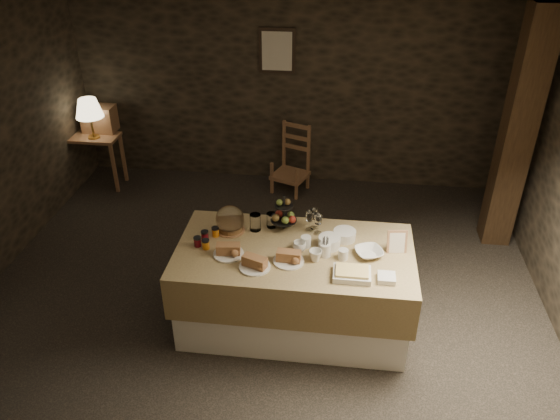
# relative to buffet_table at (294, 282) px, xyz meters

# --- Properties ---
(ground_plane) EXTENTS (5.50, 5.00, 0.01)m
(ground_plane) POSITION_rel_buffet_table_xyz_m (-0.36, 0.38, -0.47)
(ground_plane) COLOR black
(ground_plane) RESTS_ON ground
(room_shell) EXTENTS (5.52, 5.02, 2.60)m
(room_shell) POSITION_rel_buffet_table_xyz_m (-0.36, 0.38, 1.10)
(room_shell) COLOR black
(room_shell) RESTS_ON ground
(buffet_table) EXTENTS (2.05, 1.09, 0.81)m
(buffet_table) POSITION_rel_buffet_table_xyz_m (0.00, 0.00, 0.00)
(buffet_table) COLOR white
(buffet_table) RESTS_ON ground_plane
(console_table) EXTENTS (0.66, 0.38, 0.71)m
(console_table) POSITION_rel_buffet_table_xyz_m (-2.86, 2.35, 0.12)
(console_table) COLOR #8E5F3E
(console_table) RESTS_ON ground_plane
(table_lamp) EXTENTS (0.34, 0.34, 0.52)m
(table_lamp) POSITION_rel_buffet_table_xyz_m (-2.81, 2.30, 0.64)
(table_lamp) COLOR #B08637
(table_lamp) RESTS_ON console_table
(wine_rack) EXTENTS (0.42, 0.26, 0.34)m
(wine_rack) POSITION_rel_buffet_table_xyz_m (-2.81, 2.53, 0.42)
(wine_rack) COLOR #8E5F3E
(wine_rack) RESTS_ON console_table
(chair) EXTENTS (0.53, 0.52, 0.70)m
(chair) POSITION_rel_buffet_table_xyz_m (-0.30, 2.56, -0.07)
(chair) COLOR #8E5F3E
(chair) RESTS_ON ground_plane
(timber_column) EXTENTS (0.30, 0.30, 2.60)m
(timber_column) POSITION_rel_buffet_table_xyz_m (2.14, 1.67, 0.83)
(timber_column) COLOR black
(timber_column) RESTS_ON ground_plane
(framed_picture) EXTENTS (0.45, 0.04, 0.55)m
(framed_picture) POSITION_rel_buffet_table_xyz_m (-0.51, 2.84, 1.28)
(framed_picture) COLOR black
(framed_picture) RESTS_ON room_shell
(plate_stack_a) EXTENTS (0.19, 0.19, 0.10)m
(plate_stack_a) POSITION_rel_buffet_table_xyz_m (0.29, 0.09, 0.39)
(plate_stack_a) COLOR silver
(plate_stack_a) RESTS_ON buffet_table
(plate_stack_b) EXTENTS (0.20, 0.20, 0.08)m
(plate_stack_b) POSITION_rel_buffet_table_xyz_m (0.42, 0.23, 0.39)
(plate_stack_b) COLOR silver
(plate_stack_b) RESTS_ON buffet_table
(cutlery_holder) EXTENTS (0.10, 0.10, 0.12)m
(cutlery_holder) POSITION_rel_buffet_table_xyz_m (0.26, -0.04, 0.40)
(cutlery_holder) COLOR silver
(cutlery_holder) RESTS_ON buffet_table
(cup_a) EXTENTS (0.12, 0.12, 0.09)m
(cup_a) POSITION_rel_buffet_table_xyz_m (0.04, -0.00, 0.39)
(cup_a) COLOR silver
(cup_a) RESTS_ON buffet_table
(cup_b) EXTENTS (0.14, 0.14, 0.10)m
(cup_b) POSITION_rel_buffet_table_xyz_m (0.18, -0.13, 0.39)
(cup_b) COLOR silver
(cup_b) RESTS_ON buffet_table
(mug_c) EXTENTS (0.09, 0.09, 0.09)m
(mug_c) POSITION_rel_buffet_table_xyz_m (0.09, 0.07, 0.39)
(mug_c) COLOR silver
(mug_c) RESTS_ON buffet_table
(mug_d) EXTENTS (0.08, 0.08, 0.09)m
(mug_d) POSITION_rel_buffet_table_xyz_m (0.41, -0.07, 0.39)
(mug_d) COLOR silver
(mug_d) RESTS_ON buffet_table
(bowl) EXTENTS (0.30, 0.30, 0.06)m
(bowl) POSITION_rel_buffet_table_xyz_m (0.63, 0.00, 0.37)
(bowl) COLOR silver
(bowl) RESTS_ON buffet_table
(cake_dome) EXTENTS (0.26, 0.26, 0.26)m
(cake_dome) POSITION_rel_buffet_table_xyz_m (-0.61, 0.23, 0.45)
(cake_dome) COLOR #8E5F3E
(cake_dome) RESTS_ON buffet_table
(fruit_stand) EXTENTS (0.24, 0.24, 0.34)m
(fruit_stand) POSITION_rel_buffet_table_xyz_m (-0.13, 0.33, 0.48)
(fruit_stand) COLOR black
(fruit_stand) RESTS_ON buffet_table
(bread_platter_left) EXTENTS (0.26, 0.26, 0.11)m
(bread_platter_left) POSITION_rel_buffet_table_xyz_m (-0.55, -0.13, 0.38)
(bread_platter_left) COLOR silver
(bread_platter_left) RESTS_ON buffet_table
(bread_platter_center) EXTENTS (0.26, 0.26, 0.11)m
(bread_platter_center) POSITION_rel_buffet_table_xyz_m (-0.30, -0.28, 0.38)
(bread_platter_center) COLOR silver
(bread_platter_center) RESTS_ON buffet_table
(bread_platter_right) EXTENTS (0.26, 0.26, 0.11)m
(bread_platter_right) POSITION_rel_buffet_table_xyz_m (-0.03, -0.17, 0.38)
(bread_platter_right) COLOR silver
(bread_platter_right) RESTS_ON buffet_table
(jam_jars) EXTENTS (0.18, 0.26, 0.07)m
(jam_jars) POSITION_rel_buffet_table_xyz_m (-0.78, 0.02, 0.38)
(jam_jars) COLOR maroon
(jam_jars) RESTS_ON buffet_table
(tart_dish) EXTENTS (0.30, 0.22, 0.07)m
(tart_dish) POSITION_rel_buffet_table_xyz_m (0.49, -0.31, 0.38)
(tart_dish) COLOR silver
(tart_dish) RESTS_ON buffet_table
(square_dish) EXTENTS (0.14, 0.14, 0.04)m
(square_dish) POSITION_rel_buffet_table_xyz_m (0.76, -0.32, 0.37)
(square_dish) COLOR silver
(square_dish) RESTS_ON buffet_table
(menu_frame) EXTENTS (0.18, 0.09, 0.22)m
(menu_frame) POSITION_rel_buffet_table_xyz_m (0.86, 0.09, 0.43)
(menu_frame) COLOR #8E5F3E
(menu_frame) RESTS_ON buffet_table
(storage_jar_a) EXTENTS (0.10, 0.10, 0.16)m
(storage_jar_a) POSITION_rel_buffet_table_xyz_m (-0.39, 0.28, 0.42)
(storage_jar_a) COLOR white
(storage_jar_a) RESTS_ON buffet_table
(storage_jar_b) EXTENTS (0.09, 0.09, 0.14)m
(storage_jar_b) POSITION_rel_buffet_table_xyz_m (-0.25, 0.35, 0.41)
(storage_jar_b) COLOR white
(storage_jar_b) RESTS_ON buffet_table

